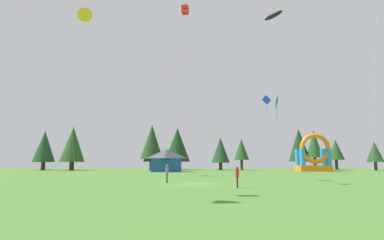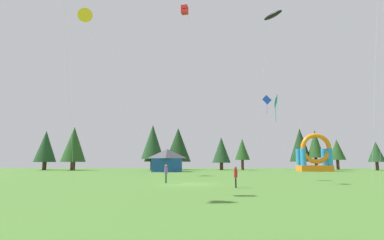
{
  "view_description": "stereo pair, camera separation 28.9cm",
  "coord_description": "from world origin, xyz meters",
  "px_view_note": "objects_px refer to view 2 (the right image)",
  "views": [
    {
      "loc": [
        0.63,
        -27.98,
        2.1
      ],
      "look_at": [
        0.0,
        15.31,
        7.86
      ],
      "focal_mm": 28.63,
      "sensor_mm": 36.0,
      "label": 1
    },
    {
      "loc": [
        0.92,
        -27.98,
        2.1
      ],
      "look_at": [
        0.0,
        15.31,
        7.86
      ],
      "focal_mm": 28.63,
      "sensor_mm": 36.0,
      "label": 2
    }
  ],
  "objects_px": {
    "kite_black_parafoil": "(273,15)",
    "person_far_side": "(166,172)",
    "kite_yellow_delta": "(86,17)",
    "kite_red_box": "(185,10)",
    "person_midfield": "(236,175)",
    "kite_teal_diamond": "(275,102)",
    "festival_tent": "(167,160)",
    "kite_blue_diamond": "(266,101)",
    "inflatable_yellow_castle": "(315,158)"
  },
  "relations": [
    {
      "from": "kite_red_box",
      "to": "kite_teal_diamond",
      "type": "height_order",
      "value": "kite_red_box"
    },
    {
      "from": "person_midfield",
      "to": "festival_tent",
      "type": "xyz_separation_m",
      "value": [
        -8.94,
        34.85,
        1.19
      ]
    },
    {
      "from": "kite_teal_diamond",
      "to": "person_far_side",
      "type": "height_order",
      "value": "kite_teal_diamond"
    },
    {
      "from": "inflatable_yellow_castle",
      "to": "kite_blue_diamond",
      "type": "bearing_deg",
      "value": -139.57
    },
    {
      "from": "person_far_side",
      "to": "festival_tent",
      "type": "height_order",
      "value": "festival_tent"
    },
    {
      "from": "kite_red_box",
      "to": "inflatable_yellow_castle",
      "type": "bearing_deg",
      "value": 48.47
    },
    {
      "from": "kite_black_parafoil",
      "to": "festival_tent",
      "type": "height_order",
      "value": "kite_black_parafoil"
    },
    {
      "from": "kite_blue_diamond",
      "to": "person_far_side",
      "type": "height_order",
      "value": "kite_blue_diamond"
    },
    {
      "from": "kite_yellow_delta",
      "to": "kite_blue_diamond",
      "type": "relative_size",
      "value": 1.93
    },
    {
      "from": "kite_red_box",
      "to": "person_midfield",
      "type": "height_order",
      "value": "kite_red_box"
    },
    {
      "from": "person_far_side",
      "to": "kite_black_parafoil",
      "type": "bearing_deg",
      "value": 129.15
    },
    {
      "from": "kite_black_parafoil",
      "to": "kite_blue_diamond",
      "type": "bearing_deg",
      "value": 80.27
    },
    {
      "from": "kite_teal_diamond",
      "to": "inflatable_yellow_castle",
      "type": "xyz_separation_m",
      "value": [
        15.99,
        33.27,
        -4.9
      ]
    },
    {
      "from": "kite_red_box",
      "to": "kite_yellow_delta",
      "type": "relative_size",
      "value": 0.8
    },
    {
      "from": "kite_black_parafoil",
      "to": "inflatable_yellow_castle",
      "type": "distance_m",
      "value": 35.98
    },
    {
      "from": "kite_yellow_delta",
      "to": "person_midfield",
      "type": "xyz_separation_m",
      "value": [
        20.18,
        -19.88,
        -23.0
      ]
    },
    {
      "from": "inflatable_yellow_castle",
      "to": "festival_tent",
      "type": "xyz_separation_m",
      "value": [
        -29.25,
        -2.7,
        -0.52
      ]
    },
    {
      "from": "kite_teal_diamond",
      "to": "kite_black_parafoil",
      "type": "distance_m",
      "value": 11.87
    },
    {
      "from": "kite_teal_diamond",
      "to": "inflatable_yellow_castle",
      "type": "distance_m",
      "value": 37.24
    },
    {
      "from": "festival_tent",
      "to": "inflatable_yellow_castle",
      "type": "bearing_deg",
      "value": 5.27
    },
    {
      "from": "kite_yellow_delta",
      "to": "inflatable_yellow_castle",
      "type": "xyz_separation_m",
      "value": [
        40.5,
        17.67,
        -21.29
      ]
    },
    {
      "from": "kite_blue_diamond",
      "to": "inflatable_yellow_castle",
      "type": "distance_m",
      "value": 17.86
    },
    {
      "from": "kite_teal_diamond",
      "to": "person_far_side",
      "type": "distance_m",
      "value": 12.24
    },
    {
      "from": "person_far_side",
      "to": "person_midfield",
      "type": "relative_size",
      "value": 1.04
    },
    {
      "from": "kite_black_parafoil",
      "to": "person_far_side",
      "type": "bearing_deg",
      "value": -161.58
    },
    {
      "from": "kite_red_box",
      "to": "festival_tent",
      "type": "relative_size",
      "value": 3.66
    },
    {
      "from": "kite_blue_diamond",
      "to": "person_far_side",
      "type": "relative_size",
      "value": 7.56
    },
    {
      "from": "kite_black_parafoil",
      "to": "kite_red_box",
      "type": "bearing_deg",
      "value": 175.45
    },
    {
      "from": "kite_yellow_delta",
      "to": "person_far_side",
      "type": "bearing_deg",
      "value": -46.51
    },
    {
      "from": "kite_yellow_delta",
      "to": "kite_blue_diamond",
      "type": "distance_m",
      "value": 32.29
    },
    {
      "from": "kite_black_parafoil",
      "to": "inflatable_yellow_castle",
      "type": "bearing_deg",
      "value": 62.93
    },
    {
      "from": "kite_yellow_delta",
      "to": "person_midfield",
      "type": "bearing_deg",
      "value": -44.56
    },
    {
      "from": "kite_yellow_delta",
      "to": "inflatable_yellow_castle",
      "type": "distance_m",
      "value": 49.05
    },
    {
      "from": "kite_blue_diamond",
      "to": "kite_black_parafoil",
      "type": "relative_size",
      "value": 0.69
    },
    {
      "from": "kite_red_box",
      "to": "kite_blue_diamond",
      "type": "relative_size",
      "value": 1.55
    },
    {
      "from": "person_midfield",
      "to": "inflatable_yellow_castle",
      "type": "height_order",
      "value": "inflatable_yellow_castle"
    },
    {
      "from": "kite_teal_diamond",
      "to": "festival_tent",
      "type": "bearing_deg",
      "value": 113.45
    },
    {
      "from": "kite_black_parafoil",
      "to": "person_far_side",
      "type": "height_order",
      "value": "kite_black_parafoil"
    },
    {
      "from": "kite_blue_diamond",
      "to": "kite_teal_diamond",
      "type": "bearing_deg",
      "value": -100.93
    },
    {
      "from": "kite_yellow_delta",
      "to": "person_far_side",
      "type": "xyz_separation_m",
      "value": [
        14.2,
        -14.97,
        -22.96
      ]
    },
    {
      "from": "kite_yellow_delta",
      "to": "person_midfield",
      "type": "relative_size",
      "value": 15.24
    },
    {
      "from": "kite_teal_diamond",
      "to": "kite_yellow_delta",
      "type": "distance_m",
      "value": 33.36
    },
    {
      "from": "kite_red_box",
      "to": "kite_yellow_delta",
      "type": "xyz_separation_m",
      "value": [
        -15.72,
        10.31,
        4.34
      ]
    },
    {
      "from": "kite_red_box",
      "to": "person_far_side",
      "type": "distance_m",
      "value": 19.25
    },
    {
      "from": "inflatable_yellow_castle",
      "to": "festival_tent",
      "type": "height_order",
      "value": "inflatable_yellow_castle"
    },
    {
      "from": "kite_yellow_delta",
      "to": "kite_black_parafoil",
      "type": "height_order",
      "value": "kite_yellow_delta"
    },
    {
      "from": "kite_black_parafoil",
      "to": "person_far_side",
      "type": "relative_size",
      "value": 11.0
    },
    {
      "from": "kite_red_box",
      "to": "person_far_side",
      "type": "height_order",
      "value": "kite_red_box"
    },
    {
      "from": "person_midfield",
      "to": "kite_blue_diamond",
      "type": "bearing_deg",
      "value": -12.89
    },
    {
      "from": "kite_red_box",
      "to": "person_far_side",
      "type": "bearing_deg",
      "value": -108.05
    }
  ]
}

